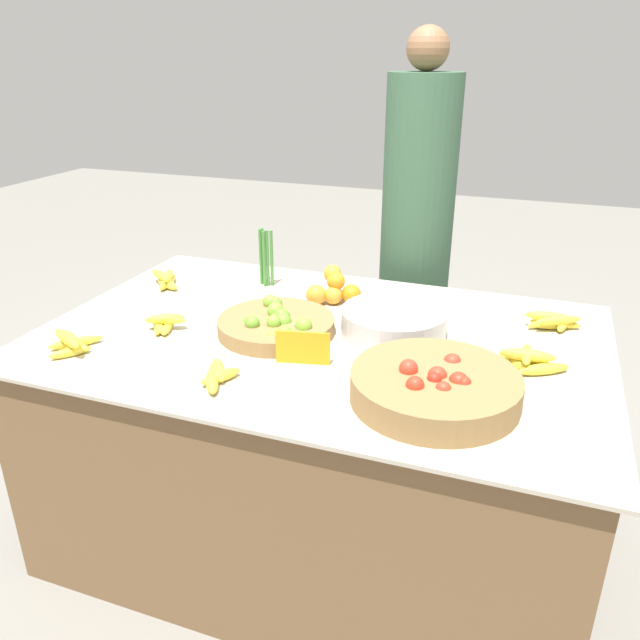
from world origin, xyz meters
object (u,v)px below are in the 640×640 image
object	(u,v)px
lime_bowl	(276,325)
tomato_basket	(435,387)
vendor_person	(415,258)
price_sign	(303,348)
metal_bowl	(394,322)

from	to	relation	value
lime_bowl	tomato_basket	world-z (taller)	tomato_basket
vendor_person	tomato_basket	bearing A→B (deg)	-75.48
price_sign	vendor_person	world-z (taller)	vendor_person
price_sign	tomato_basket	bearing A→B (deg)	-23.71
metal_bowl	vendor_person	xyz separation A→B (m)	(-0.10, 0.77, -0.03)
lime_bowl	metal_bowl	distance (m)	0.37
tomato_basket	price_sign	size ratio (longest dim) A/B	2.83
tomato_basket	price_sign	distance (m)	0.40
metal_bowl	vendor_person	world-z (taller)	vendor_person
tomato_basket	lime_bowl	bearing A→B (deg)	156.07
lime_bowl	vendor_person	bearing A→B (deg)	73.83
tomato_basket	vendor_person	xyz separation A→B (m)	(-0.29, 1.13, -0.03)
tomato_basket	vendor_person	world-z (taller)	vendor_person
tomato_basket	price_sign	world-z (taller)	tomato_basket
lime_bowl	price_sign	bearing A→B (deg)	-46.77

